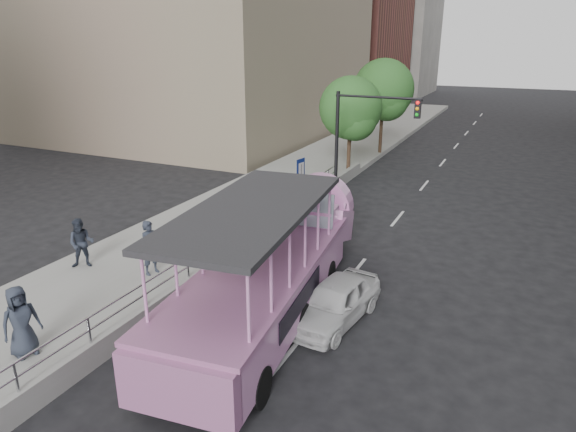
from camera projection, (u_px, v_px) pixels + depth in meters
name	position (u px, v px, depth m)	size (l,w,h in m)	color
ground	(279.00, 318.00, 14.81)	(160.00, 160.00, 0.00)	black
sidewalk	(264.00, 197.00, 25.62)	(5.50, 80.00, 0.30)	gray
kerb_wall	(223.00, 259.00, 17.62)	(0.24, 30.00, 0.36)	#969691
guardrail	(222.00, 241.00, 17.40)	(0.07, 22.00, 0.71)	silver
duck_boat	(274.00, 266.00, 15.00)	(3.83, 11.19, 3.64)	black
car	(335.00, 301.00, 14.46)	(1.48, 3.66, 1.25)	silver
pedestrian_near	(150.00, 248.00, 16.65)	(0.67, 0.44, 1.83)	#282E3A
pedestrian_mid	(81.00, 243.00, 17.15)	(0.84, 0.65, 1.72)	#282E3A
pedestrian_far	(21.00, 321.00, 12.32)	(0.89, 0.58, 1.82)	#282E3A
parking_sign	(301.00, 181.00, 22.52)	(0.13, 0.60, 2.70)	#232325
traffic_signal	(360.00, 128.00, 25.02)	(4.20, 0.32, 5.20)	#232325
street_tree_near	(352.00, 111.00, 28.49)	(3.52, 3.52, 5.72)	#352518
street_tree_far	(384.00, 92.00, 33.37)	(3.97, 3.97, 6.45)	#352518
midrise_stone_b	(377.00, 20.00, 72.63)	(16.00, 14.00, 20.00)	gray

